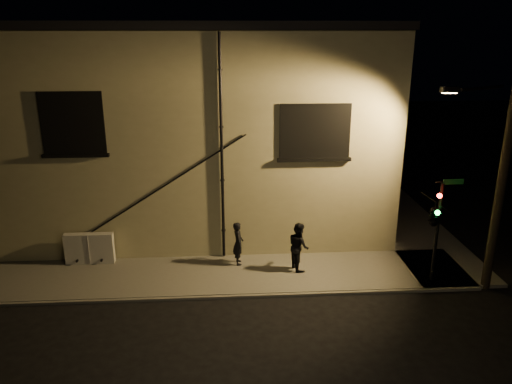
{
  "coord_description": "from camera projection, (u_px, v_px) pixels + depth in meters",
  "views": [
    {
      "loc": [
        -1.72,
        -14.74,
        8.6
      ],
      "look_at": [
        -0.63,
        1.8,
        3.1
      ],
      "focal_mm": 35.0,
      "sensor_mm": 36.0,
      "label": 1
    }
  ],
  "objects": [
    {
      "name": "utility_cabinet",
      "position": [
        90.0,
        248.0,
        18.69
      ],
      "size": [
        1.79,
        0.3,
        1.18
      ],
      "primitive_type": "cube",
      "color": "#B4B4AC",
      "rests_on": "sidewalk"
    },
    {
      "name": "pedestrian_a",
      "position": [
        238.0,
        243.0,
        18.56
      ],
      "size": [
        0.44,
        0.63,
        1.65
      ],
      "primitive_type": "imported",
      "rotation": [
        0.0,
        0.0,
        1.65
      ],
      "color": "black",
      "rests_on": "sidewalk"
    },
    {
      "name": "building",
      "position": [
        196.0,
        120.0,
        23.72
      ],
      "size": [
        16.2,
        12.23,
        8.8
      ],
      "color": "tan",
      "rests_on": "ground"
    },
    {
      "name": "traffic_signal",
      "position": [
        435.0,
        215.0,
        16.69
      ],
      "size": [
        1.23,
        2.17,
        3.7
      ],
      "color": "black",
      "rests_on": "sidewalk"
    },
    {
      "name": "pedestrian_b",
      "position": [
        299.0,
        246.0,
        18.15
      ],
      "size": [
        0.88,
        1.02,
        1.79
      ],
      "primitive_type": "imported",
      "rotation": [
        0.0,
        0.0,
        1.83
      ],
      "color": "black",
      "rests_on": "sidewalk"
    },
    {
      "name": "sidewalk",
      "position": [
        296.0,
        240.0,
        20.99
      ],
      "size": [
        21.0,
        16.0,
        0.12
      ],
      "color": "#58574F",
      "rests_on": "ground"
    },
    {
      "name": "ground",
      "position": [
        278.0,
        296.0,
        16.78
      ],
      "size": [
        90.0,
        90.0,
        0.0
      ],
      "primitive_type": "plane",
      "color": "black"
    },
    {
      "name": "streetlamp_pole",
      "position": [
        498.0,
        181.0,
        16.16
      ],
      "size": [
        2.03,
        1.39,
        7.28
      ],
      "color": "black",
      "rests_on": "ground"
    }
  ]
}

